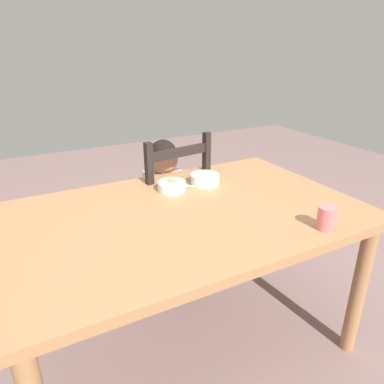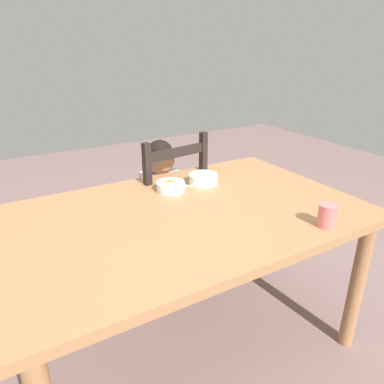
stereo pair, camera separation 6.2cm
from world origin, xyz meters
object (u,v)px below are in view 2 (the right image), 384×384
Objects in this scene: bowl_of_peas at (203,179)px; drinking_cup at (327,216)px; dining_table at (186,229)px; spoon at (177,185)px; dining_chair at (165,217)px; child_figure at (163,193)px; bowl_of_carrots at (171,186)px.

drinking_cup reaches higher than bowl_of_peas.
dining_table is 0.60m from drinking_cup.
spoon is 0.76m from drinking_cup.
dining_chair is (0.16, 0.54, -0.21)m from dining_table.
dining_table is at bearing -110.97° from spoon.
bowl_of_carrots is at bearing -108.27° from child_figure.
child_figure is at bearing 105.98° from drinking_cup.
child_figure is 6.16× the size of bowl_of_peas.
dining_table is 12.74× the size of spoon.
child_figure is 9.85× the size of drinking_cup.
dining_chair reaches higher than bowl_of_peas.
drinking_cup is at bearing -60.67° from bowl_of_carrots.
bowl_of_carrots is 1.16× the size of spoon.
bowl_of_carrots is (0.05, 0.25, 0.11)m from dining_table.
dining_table is at bearing -134.64° from bowl_of_peas.
dining_chair is at bearing 12.70° from child_figure.
spoon is at bearing 114.11° from drinking_cup.
child_figure reaches higher than bowl_of_peas.
child_figure reaches higher than dining_table.
spoon is at bearing 164.38° from bowl_of_peas.
dining_chair is at bearing 73.98° from dining_table.
drinking_cup reaches higher than spoon.
dining_chair reaches higher than spoon.
spoon reaches higher than dining_table.
dining_chair is 1.05m from drinking_cup.
dining_chair is 7.97× the size of spoon.
drinking_cup reaches higher than dining_table.
spoon is at bearing -98.61° from child_figure.
bowl_of_peas is 1.06× the size of bowl_of_carrots.
dining_chair is 6.88× the size of bowl_of_carrots.
child_figure is 0.35m from bowl_of_peas.
spoon is at bearing 33.05° from bowl_of_carrots.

